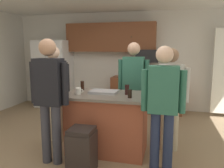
{
  "coord_description": "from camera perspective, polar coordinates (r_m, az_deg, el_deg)",
  "views": [
    {
      "loc": [
        1.13,
        -3.32,
        1.66
      ],
      "look_at": [
        0.22,
        0.32,
        1.05
      ],
      "focal_mm": 36.1,
      "sensor_mm": 36.0,
      "label": 1
    }
  ],
  "objects": [
    {
      "name": "floor",
      "position": [
        3.88,
        -4.45,
        -16.12
      ],
      "size": [
        7.04,
        7.04,
        0.0
      ],
      "primitive_type": "plane",
      "color": "#937A5B",
      "rests_on": "ground"
    },
    {
      "name": "glass_dark_ale",
      "position": [
        3.88,
        -7.52,
        -0.4
      ],
      "size": [
        0.06,
        0.06,
        0.16
      ],
      "color": "black",
      "rests_on": "kitchen_island"
    },
    {
      "name": "microwave_over_range",
      "position": [
        5.85,
        8.95,
        7.04
      ],
      "size": [
        0.56,
        0.4,
        0.32
      ],
      "primitive_type": "cube",
      "color": "black"
    },
    {
      "name": "person_guest_right",
      "position": [
        3.0,
        12.77,
        -4.25
      ],
      "size": [
        0.57,
        0.22,
        1.68
      ],
      "rotation": [
        0.0,
        0.0,
        2.69
      ],
      "color": "#232D4C",
      "rests_on": "ground"
    },
    {
      "name": "cabinet_run_upper",
      "position": [
        6.12,
        -0.41,
        11.69
      ],
      "size": [
        2.4,
        0.38,
        0.75
      ],
      "color": "brown"
    },
    {
      "name": "cabinet_run_lower",
      "position": [
        5.95,
        8.69,
        -2.63
      ],
      "size": [
        1.8,
        0.63,
        0.9
      ],
      "color": "brown",
      "rests_on": "ground"
    },
    {
      "name": "glass_pilsner",
      "position": [
        3.26,
        4.54,
        -2.47
      ],
      "size": [
        0.06,
        0.06,
        0.12
      ],
      "color": "black",
      "rests_on": "kitchen_island"
    },
    {
      "name": "person_guest_left",
      "position": [
        3.25,
        -15.55,
        -2.17
      ],
      "size": [
        0.57,
        0.23,
        1.78
      ],
      "rotation": [
        0.0,
        0.0,
        0.71
      ],
      "color": "#383842",
      "rests_on": "ground"
    },
    {
      "name": "trash_bin",
      "position": [
        3.16,
        -7.64,
        -16.32
      ],
      "size": [
        0.34,
        0.34,
        0.61
      ],
      "color": "black",
      "rests_on": "ground"
    },
    {
      "name": "serving_tray",
      "position": [
        3.61,
        -2.07,
        -1.98
      ],
      "size": [
        0.44,
        0.3,
        0.04
      ],
      "color": "#B7B7BC",
      "rests_on": "kitchen_island"
    },
    {
      "name": "mug_blue_stoneware",
      "position": [
        3.55,
        -8.53,
        -1.78
      ],
      "size": [
        0.13,
        0.09,
        0.1
      ],
      "color": "white",
      "rests_on": "kitchen_island"
    },
    {
      "name": "person_host_foreground",
      "position": [
        4.05,
        -14.37,
        -0.8
      ],
      "size": [
        0.57,
        0.22,
        1.69
      ],
      "rotation": [
        0.0,
        0.0,
        -0.16
      ],
      "color": "tan",
      "rests_on": "ground"
    },
    {
      "name": "kitchen_island",
      "position": [
        3.66,
        -1.16,
        -9.66
      ],
      "size": [
        1.35,
        0.84,
        0.94
      ],
      "color": "#9E4C33",
      "rests_on": "ground"
    },
    {
      "name": "back_wall",
      "position": [
        6.24,
        3.64,
        5.88
      ],
      "size": [
        6.4,
        0.1,
        2.6
      ],
      "primitive_type": "cube",
      "color": "silver",
      "rests_on": "ground"
    },
    {
      "name": "glass_stout_tall",
      "position": [
        3.49,
        3.83,
        -1.44
      ],
      "size": [
        0.07,
        0.07,
        0.16
      ],
      "color": "black",
      "rests_on": "kitchen_island"
    },
    {
      "name": "refrigerator",
      "position": [
        6.55,
        -14.59,
        2.48
      ],
      "size": [
        0.93,
        0.76,
        1.85
      ],
      "color": "white",
      "rests_on": "ground"
    },
    {
      "name": "person_guest_by_door",
      "position": [
        4.17,
        5.42,
        0.36
      ],
      "size": [
        0.57,
        0.23,
        1.75
      ],
      "rotation": [
        0.0,
        0.0,
        -1.95
      ],
      "color": "#383842",
      "rests_on": "ground"
    },
    {
      "name": "person_elder_center",
      "position": [
        3.68,
        14.53,
        -2.21
      ],
      "size": [
        0.57,
        0.22,
        1.65
      ],
      "rotation": [
        0.0,
        0.0,
        -2.87
      ],
      "color": "tan",
      "rests_on": "ground"
    }
  ]
}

